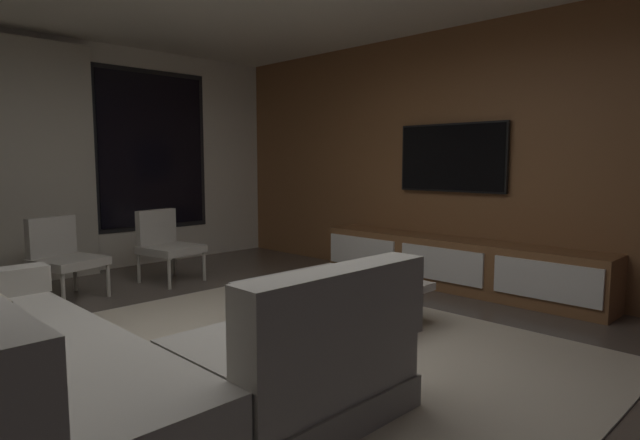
{
  "coord_description": "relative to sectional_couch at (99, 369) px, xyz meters",
  "views": [
    {
      "loc": [
        -1.98,
        -2.72,
        1.31
      ],
      "look_at": [
        1.16,
        0.42,
        0.82
      ],
      "focal_mm": 29.63,
      "sensor_mm": 36.0,
      "label": 1
    }
  ],
  "objects": [
    {
      "name": "coffee_table",
      "position": [
        1.95,
        0.27,
        -0.1
      ],
      "size": [
        1.16,
        1.16,
        0.36
      ],
      "color": "#412513",
      "rests_on": "floor"
    },
    {
      "name": "accent_chair_by_curtain",
      "position": [
        0.77,
        2.72,
        0.14
      ],
      "size": [
        0.67,
        0.69,
        0.78
      ],
      "color": "#B2ADA0",
      "rests_on": "floor"
    },
    {
      "name": "media_wall",
      "position": [
        4.04,
        0.18,
        1.06
      ],
      "size": [
        0.12,
        7.8,
        2.7
      ],
      "color": "brown",
      "rests_on": "floor"
    },
    {
      "name": "area_rug",
      "position": [
        1.33,
        0.08,
        -0.28
      ],
      "size": [
        3.2,
        3.8,
        0.01
      ],
      "primitive_type": "cube",
      "color": "beige",
      "rests_on": "floor"
    },
    {
      "name": "sectional_couch",
      "position": [
        0.0,
        0.0,
        0.0
      ],
      "size": [
        1.98,
        2.5,
        0.82
      ],
      "color": "gray",
      "rests_on": "floor"
    },
    {
      "name": "media_console",
      "position": [
        3.75,
        0.23,
        -0.04
      ],
      "size": [
        0.46,
        3.1,
        0.52
      ],
      "color": "brown",
      "rests_on": "floor"
    },
    {
      "name": "back_wall_with_window",
      "position": [
        0.92,
        3.79,
        1.05
      ],
      "size": [
        6.6,
        0.3,
        2.7
      ],
      "color": "silver",
      "rests_on": "floor"
    },
    {
      "name": "floor",
      "position": [
        0.98,
        0.18,
        -0.29
      ],
      "size": [
        9.2,
        9.2,
        0.0
      ],
      "primitive_type": "plane",
      "color": "#564C44"
    },
    {
      "name": "accent_chair_near_window",
      "position": [
        1.84,
        2.69,
        0.14
      ],
      "size": [
        0.63,
        0.65,
        0.78
      ],
      "color": "#B2ADA0",
      "rests_on": "floor"
    },
    {
      "name": "mounted_tv",
      "position": [
        3.93,
        0.43,
        1.06
      ],
      "size": [
        0.05,
        1.25,
        0.72
      ],
      "color": "black"
    },
    {
      "name": "book_stack_on_coffee_table",
      "position": [
        2.12,
        0.21,
        0.09
      ],
      "size": [
        0.25,
        0.2,
        0.05
      ],
      "color": "#44BEBF",
      "rests_on": "coffee_table"
    }
  ]
}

